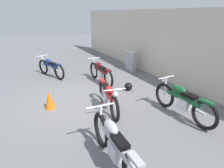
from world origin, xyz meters
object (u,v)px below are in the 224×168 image
Objects in this scene: helmet at (128,87)px; motorcycle_green at (182,101)px; motorcycle_silver at (115,145)px; traffic_cone at (50,100)px; stone_marker at (130,61)px; motorcycle_blue at (51,67)px; motorcycle_maroon at (100,72)px; motorcycle_red at (108,96)px.

motorcycle_green is at bearing 7.74° from helmet.
motorcycle_silver reaches higher than motorcycle_green.
traffic_cone is 3.82m from motorcycle_green.
motorcycle_blue is at bearing -101.71° from stone_marker.
motorcycle_green is at bearing -168.52° from motorcycle_maroon.
helmet is at bearing 5.82° from motorcycle_green.
stone_marker is 0.47× the size of motorcycle_maroon.
motorcycle_red is (0.88, 1.52, 0.17)m from traffic_cone.
helmet is 0.16× the size of motorcycle_blue.
motorcycle_green is at bearing 63.92° from motorcycle_red.
motorcycle_red reaches higher than helmet.
traffic_cone is at bearing -86.38° from helmet.
motorcycle_maroon is 0.95× the size of motorcycle_silver.
stone_marker is 2.24m from motorcycle_maroon.
motorcycle_silver is at bearing -11.95° from motorcycle_red.
traffic_cone is 0.27× the size of motorcycle_red.
motorcycle_green reaches higher than traffic_cone.
motorcycle_red is at bearing -40.54° from stone_marker.
traffic_cone is 0.26× the size of motorcycle_green.
motorcycle_green is 0.99× the size of motorcycle_silver.
stone_marker is at bearing -16.17° from motorcycle_green.
traffic_cone is (2.40, -4.33, -0.21)m from stone_marker.
motorcycle_maroon is 2.41m from motorcycle_blue.
motorcycle_green is (3.57, 0.89, 0.02)m from motorcycle_maroon.
traffic_cone is 0.27× the size of motorcycle_maroon.
helmet is at bearing 93.62° from traffic_cone.
motorcycle_maroon reaches higher than motorcycle_blue.
stone_marker is at bearing 119.03° from traffic_cone.
motorcycle_red is 4.16m from motorcycle_blue.
stone_marker is 2.68m from helmet.
motorcycle_maroon is 2.46m from motorcycle_red.
traffic_cone reaches higher than helmet.
motorcycle_red is at bearing -51.72° from helmet.
stone_marker reaches higher than motorcycle_red.
traffic_cone is (0.18, -2.87, 0.13)m from helmet.
traffic_cone is 2.72m from motorcycle_maroon.
traffic_cone is at bearing 54.41° from motorcycle_green.
helmet is 2.87m from traffic_cone.
motorcycle_green is (1.24, 1.66, 0.02)m from motorcycle_red.
motorcycle_blue is 0.87× the size of motorcycle_green.
motorcycle_maroon is (-1.27, -0.57, 0.30)m from helmet.
motorcycle_silver is (3.14, -2.21, 0.32)m from helmet.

